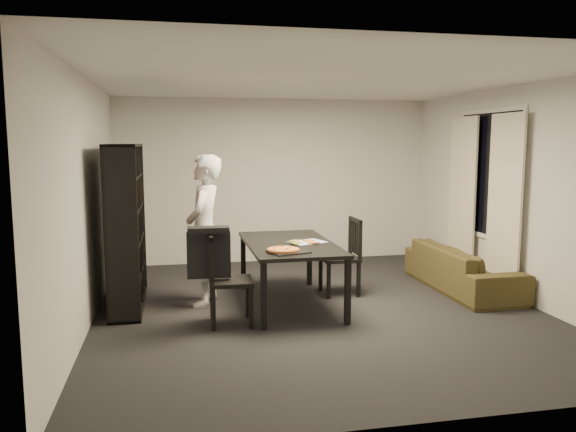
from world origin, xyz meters
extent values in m
cube|color=black|center=(0.00, 0.00, 0.00)|extent=(5.00, 5.50, 0.01)
cube|color=white|center=(0.00, 0.00, 2.60)|extent=(5.00, 5.50, 0.01)
cube|color=silver|center=(0.00, 2.75, 1.30)|extent=(5.00, 0.01, 2.60)
cube|color=silver|center=(0.00, -2.75, 1.30)|extent=(5.00, 0.01, 2.60)
cube|color=silver|center=(-2.50, 0.00, 1.30)|extent=(0.01, 5.50, 2.60)
cube|color=silver|center=(2.50, 0.00, 1.30)|extent=(0.01, 5.50, 2.60)
cube|color=black|center=(2.48, 0.60, 1.50)|extent=(0.02, 1.40, 1.60)
cube|color=white|center=(2.48, 0.60, 1.50)|extent=(0.03, 1.52, 1.72)
cube|color=beige|center=(2.40, 0.08, 1.15)|extent=(0.03, 0.70, 2.25)
cube|color=beige|center=(2.40, 1.12, 1.15)|extent=(0.03, 0.70, 2.25)
cube|color=black|center=(-2.16, 0.60, 0.95)|extent=(0.35, 1.50, 1.90)
cube|color=black|center=(-0.28, 0.24, 0.73)|extent=(1.00, 1.80, 0.04)
cube|color=black|center=(-0.73, -0.61, 0.35)|extent=(0.06, 0.06, 0.71)
cube|color=black|center=(0.17, -0.61, 0.35)|extent=(0.06, 0.06, 0.71)
cube|color=black|center=(-0.73, 1.09, 0.35)|extent=(0.06, 0.06, 0.71)
cube|color=black|center=(0.17, 1.09, 0.35)|extent=(0.06, 0.06, 0.71)
cube|color=black|center=(-1.04, -0.35, 0.46)|extent=(0.47, 0.47, 0.04)
cube|color=black|center=(-1.24, -0.34, 0.73)|extent=(0.06, 0.45, 0.48)
cube|color=black|center=(-1.24, -0.34, 0.95)|extent=(0.05, 0.43, 0.05)
cube|color=black|center=(-0.85, -0.55, 0.22)|extent=(0.04, 0.04, 0.44)
cube|color=black|center=(-0.84, -0.16, 0.22)|extent=(0.04, 0.04, 0.44)
cube|color=black|center=(-1.24, -0.53, 0.22)|extent=(0.04, 0.04, 0.44)
cube|color=black|center=(-1.22, -0.15, 0.22)|extent=(0.04, 0.04, 0.44)
cube|color=black|center=(0.43, 0.56, 0.46)|extent=(0.45, 0.45, 0.04)
cube|color=black|center=(0.63, 0.56, 0.72)|extent=(0.04, 0.45, 0.48)
cube|color=black|center=(0.63, 0.56, 0.94)|extent=(0.03, 0.43, 0.05)
cube|color=black|center=(0.24, 0.76, 0.22)|extent=(0.04, 0.04, 0.44)
cube|color=black|center=(0.24, 0.37, 0.22)|extent=(0.04, 0.04, 0.44)
cube|color=black|center=(0.62, 0.76, 0.22)|extent=(0.04, 0.04, 0.44)
cube|color=black|center=(0.62, 0.37, 0.22)|extent=(0.04, 0.04, 0.44)
cube|color=black|center=(-1.26, -0.34, 0.75)|extent=(0.46, 0.10, 0.48)
cube|color=black|center=(-1.26, -0.34, 1.02)|extent=(0.44, 0.20, 0.05)
imported|color=silver|center=(-1.26, 0.46, 0.89)|extent=(0.60, 0.75, 1.78)
cube|color=black|center=(-0.41, -0.34, 0.75)|extent=(0.48, 0.42, 0.01)
cylinder|color=#9A592C|center=(-0.47, -0.32, 0.77)|extent=(0.35, 0.35, 0.02)
cylinder|color=yellow|center=(-0.47, -0.32, 0.79)|extent=(0.31, 0.31, 0.01)
cube|color=silver|center=(-0.08, 0.20, 0.75)|extent=(0.48, 0.43, 0.01)
imported|color=#393517|center=(2.08, 0.45, 0.29)|extent=(0.77, 1.96, 0.57)
camera|label=1|loc=(-1.61, -6.13, 1.92)|focal=35.00mm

